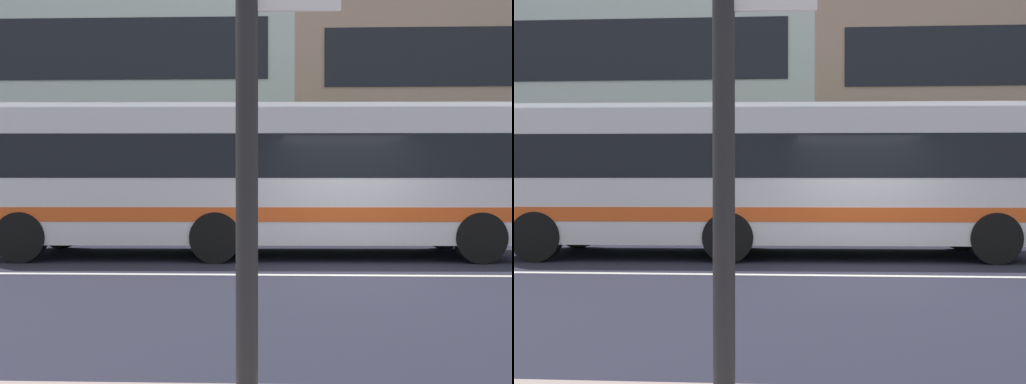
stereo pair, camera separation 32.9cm
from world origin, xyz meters
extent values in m
plane|color=#242433|center=(0.00, 0.00, 0.00)|extent=(160.00, 160.00, 0.00)
cube|color=silver|center=(0.00, 0.00, 0.00)|extent=(60.00, 0.16, 0.01)
cube|color=#346A27|center=(-1.07, 6.67, 0.54)|extent=(12.99, 1.10, 1.08)
cube|color=silver|center=(-11.96, 14.93, 5.18)|extent=(22.26, 10.14, 10.37)
cube|color=silver|center=(-1.98, 2.64, 1.69)|extent=(11.04, 2.84, 2.69)
cube|color=black|center=(-1.98, 2.64, 2.10)|extent=(10.38, 2.84, 0.86)
cube|color=#E6561E|center=(-1.98, 2.64, 0.96)|extent=(10.82, 2.86, 0.28)
cube|color=silver|center=(-1.98, 2.64, 3.10)|extent=(10.59, 2.41, 0.12)
cube|color=black|center=(3.52, 2.77, 2.10)|extent=(0.08, 2.17, 0.95)
cylinder|color=black|center=(2.48, 3.94, 0.50)|extent=(1.01, 0.30, 1.00)
cylinder|color=black|center=(2.54, 1.55, 0.50)|extent=(1.01, 0.30, 1.00)
cylinder|color=black|center=(-2.68, 3.82, 0.50)|extent=(1.01, 0.30, 1.00)
cylinder|color=black|center=(-2.63, 1.43, 0.50)|extent=(1.01, 0.30, 1.00)
cylinder|color=black|center=(-6.50, 3.73, 0.50)|extent=(1.01, 0.30, 1.00)
cylinder|color=black|center=(-6.45, 1.35, 0.50)|extent=(1.01, 0.30, 1.00)
cylinder|color=black|center=(-1.61, -6.51, 2.27)|extent=(0.14, 0.14, 4.23)
camera|label=1|loc=(-1.43, -10.23, 1.66)|focal=42.07mm
camera|label=2|loc=(-1.10, -10.22, 1.66)|focal=42.07mm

